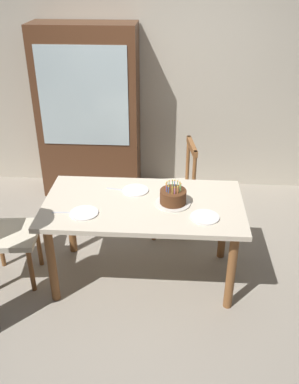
{
  "coord_description": "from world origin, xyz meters",
  "views": [
    {
      "loc": [
        0.23,
        -2.89,
        2.46
      ],
      "look_at": [
        0.05,
        0.0,
        0.85
      ],
      "focal_mm": 39.42,
      "sensor_mm": 36.0,
      "label": 1
    }
  ],
  "objects_px": {
    "china_cabinet": "(89,114)",
    "plate_far_side": "(136,190)",
    "plate_near_guest": "(205,217)",
    "dining_table": "(143,213)",
    "birthday_cake": "(173,198)",
    "chair_spindle_back": "(173,190)",
    "plate_near_celebrant": "(84,213)"
  },
  "relations": [
    {
      "from": "plate_near_guest",
      "to": "china_cabinet",
      "type": "bearing_deg",
      "value": 124.51
    },
    {
      "from": "birthday_cake",
      "to": "china_cabinet",
      "type": "distance_m",
      "value": 1.84
    },
    {
      "from": "dining_table",
      "to": "plate_near_guest",
      "type": "distance_m",
      "value": 0.53
    },
    {
      "from": "plate_near_guest",
      "to": "chair_spindle_back",
      "type": "distance_m",
      "value": 1.02
    },
    {
      "from": "china_cabinet",
      "to": "plate_near_celebrant",
      "type": "bearing_deg",
      "value": -80.83
    },
    {
      "from": "china_cabinet",
      "to": "birthday_cake",
      "type": "bearing_deg",
      "value": -58.4
    },
    {
      "from": "birthday_cake",
      "to": "plate_far_side",
      "type": "height_order",
      "value": "birthday_cake"
    },
    {
      "from": "china_cabinet",
      "to": "plate_far_side",
      "type": "bearing_deg",
      "value": -64.79
    },
    {
      "from": "plate_far_side",
      "to": "chair_spindle_back",
      "type": "xyz_separation_m",
      "value": [
        0.31,
        0.56,
        -0.3
      ]
    },
    {
      "from": "plate_near_guest",
      "to": "chair_spindle_back",
      "type": "xyz_separation_m",
      "value": [
        -0.25,
        0.94,
        -0.3
      ]
    },
    {
      "from": "plate_near_guest",
      "to": "dining_table",
      "type": "bearing_deg",
      "value": 158.17
    },
    {
      "from": "dining_table",
      "to": "birthday_cake",
      "type": "distance_m",
      "value": 0.28
    },
    {
      "from": "dining_table",
      "to": "birthday_cake",
      "type": "xyz_separation_m",
      "value": [
        0.24,
        -0.0,
        0.15
      ]
    },
    {
      "from": "plate_near_celebrant",
      "to": "dining_table",
      "type": "bearing_deg",
      "value": 23.6
    },
    {
      "from": "birthday_cake",
      "to": "chair_spindle_back",
      "type": "height_order",
      "value": "chair_spindle_back"
    },
    {
      "from": "plate_far_side",
      "to": "birthday_cake",
      "type": "bearing_deg",
      "value": -31.53
    },
    {
      "from": "china_cabinet",
      "to": "dining_table",
      "type": "bearing_deg",
      "value": -65.11
    },
    {
      "from": "plate_far_side",
      "to": "plate_near_guest",
      "type": "height_order",
      "value": "same"
    },
    {
      "from": "dining_table",
      "to": "birthday_cake",
      "type": "height_order",
      "value": "birthday_cake"
    },
    {
      "from": "dining_table",
      "to": "plate_near_celebrant",
      "type": "height_order",
      "value": "plate_near_celebrant"
    },
    {
      "from": "dining_table",
      "to": "plate_far_side",
      "type": "bearing_deg",
      "value": 112.59
    },
    {
      "from": "plate_near_celebrant",
      "to": "plate_near_guest",
      "type": "xyz_separation_m",
      "value": [
        0.92,
        0.0,
        0.0
      ]
    },
    {
      "from": "birthday_cake",
      "to": "plate_near_guest",
      "type": "relative_size",
      "value": 1.27
    },
    {
      "from": "plate_near_celebrant",
      "to": "chair_spindle_back",
      "type": "relative_size",
      "value": 0.23
    },
    {
      "from": "dining_table",
      "to": "plate_far_side",
      "type": "xyz_separation_m",
      "value": [
        -0.08,
        0.19,
        0.1
      ]
    },
    {
      "from": "plate_near_celebrant",
      "to": "china_cabinet",
      "type": "height_order",
      "value": "china_cabinet"
    },
    {
      "from": "plate_far_side",
      "to": "plate_near_guest",
      "type": "bearing_deg",
      "value": -34.47
    },
    {
      "from": "birthday_cake",
      "to": "chair_spindle_back",
      "type": "relative_size",
      "value": 0.29
    },
    {
      "from": "birthday_cake",
      "to": "plate_near_guest",
      "type": "bearing_deg",
      "value": -38.0
    },
    {
      "from": "dining_table",
      "to": "plate_near_celebrant",
      "type": "xyz_separation_m",
      "value": [
        -0.44,
        -0.19,
        0.1
      ]
    },
    {
      "from": "plate_near_celebrant",
      "to": "chair_spindle_back",
      "type": "xyz_separation_m",
      "value": [
        0.67,
        0.94,
        -0.3
      ]
    },
    {
      "from": "birthday_cake",
      "to": "chair_spindle_back",
      "type": "distance_m",
      "value": 0.83
    }
  ]
}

